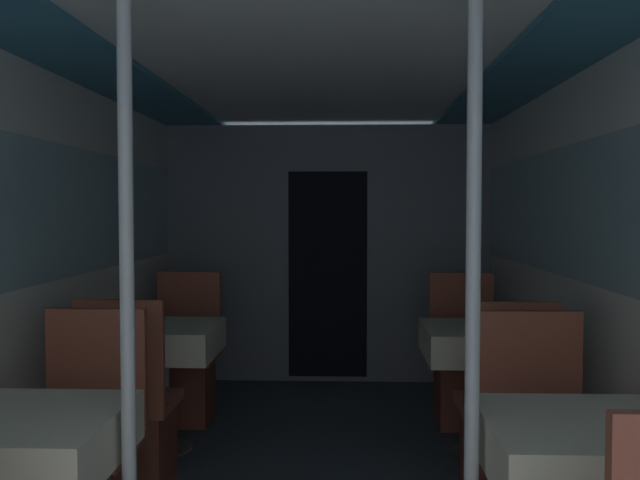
{
  "coord_description": "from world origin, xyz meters",
  "views": [
    {
      "loc": [
        0.16,
        -1.43,
        1.41
      ],
      "look_at": [
        -0.01,
        2.9,
        1.22
      ],
      "focal_mm": 40.0,
      "sensor_mm": 36.0,
      "label": 1
    }
  ],
  "objects_px": {
    "chair_right_far_1": "(465,379)",
    "chair_left_near_1": "(131,430)",
    "dining_table_right_0": "(589,457)",
    "dining_table_left_0": "(17,449)",
    "chair_left_far_1": "(184,376)",
    "chair_right_near_1": "(504,435)",
    "dining_table_left_1": "(160,345)",
    "support_pole_right_0": "(473,323)",
    "dining_table_right_1": "(482,347)",
    "support_pole_left_0": "(127,321)",
    "chair_left_far_0": "(83,479)"
  },
  "relations": [
    {
      "from": "chair_right_far_1",
      "to": "chair_left_near_1",
      "type": "bearing_deg",
      "value": 31.99
    },
    {
      "from": "chair_left_near_1",
      "to": "dining_table_right_0",
      "type": "relative_size",
      "value": 1.33
    },
    {
      "from": "dining_table_left_0",
      "to": "chair_left_near_1",
      "type": "bearing_deg",
      "value": 90.0
    },
    {
      "from": "chair_left_far_1",
      "to": "chair_right_far_1",
      "type": "height_order",
      "value": "same"
    },
    {
      "from": "chair_right_near_1",
      "to": "dining_table_left_1",
      "type": "bearing_deg",
      "value": 162.65
    },
    {
      "from": "dining_table_left_0",
      "to": "dining_table_right_0",
      "type": "bearing_deg",
      "value": 0.0
    },
    {
      "from": "dining_table_left_0",
      "to": "support_pole_right_0",
      "type": "height_order",
      "value": "support_pole_right_0"
    },
    {
      "from": "chair_right_far_1",
      "to": "dining_table_left_1",
      "type": "bearing_deg",
      "value": 17.35
    },
    {
      "from": "chair_right_far_1",
      "to": "dining_table_left_0",
      "type": "bearing_deg",
      "value": 52.09
    },
    {
      "from": "chair_left_near_1",
      "to": "chair_right_far_1",
      "type": "bearing_deg",
      "value": 31.99
    },
    {
      "from": "dining_table_right_0",
      "to": "chair_right_near_1",
      "type": "height_order",
      "value": "chair_right_near_1"
    },
    {
      "from": "chair_left_near_1",
      "to": "dining_table_right_1",
      "type": "bearing_deg",
      "value": 17.35
    },
    {
      "from": "support_pole_left_0",
      "to": "dining_table_right_0",
      "type": "xyz_separation_m",
      "value": [
        1.49,
        0.0,
        -0.43
      ]
    },
    {
      "from": "support_pole_left_0",
      "to": "chair_left_far_1",
      "type": "bearing_deg",
      "value": 98.89
    },
    {
      "from": "dining_table_left_0",
      "to": "dining_table_left_1",
      "type": "height_order",
      "value": "same"
    },
    {
      "from": "dining_table_left_1",
      "to": "support_pole_left_0",
      "type": "bearing_deg",
      "value": -78.32
    },
    {
      "from": "dining_table_left_1",
      "to": "dining_table_right_1",
      "type": "height_order",
      "value": "same"
    },
    {
      "from": "chair_right_near_1",
      "to": "chair_right_far_1",
      "type": "height_order",
      "value": "same"
    },
    {
      "from": "dining_table_right_0",
      "to": "support_pole_right_0",
      "type": "bearing_deg",
      "value": -180.0
    },
    {
      "from": "dining_table_left_1",
      "to": "chair_left_far_0",
      "type": "bearing_deg",
      "value": -90.0
    },
    {
      "from": "dining_table_left_1",
      "to": "chair_left_far_1",
      "type": "bearing_deg",
      "value": 90.0
    },
    {
      "from": "chair_left_near_1",
      "to": "chair_left_far_1",
      "type": "bearing_deg",
      "value": 90.0
    },
    {
      "from": "dining_table_left_1",
      "to": "chair_left_near_1",
      "type": "relative_size",
      "value": 0.75
    },
    {
      "from": "support_pole_left_0",
      "to": "dining_table_right_0",
      "type": "bearing_deg",
      "value": 0.0
    },
    {
      "from": "support_pole_right_0",
      "to": "dining_table_right_1",
      "type": "bearing_deg",
      "value": 78.32
    },
    {
      "from": "chair_left_far_0",
      "to": "chair_left_far_1",
      "type": "bearing_deg",
      "value": -90.0
    },
    {
      "from": "dining_table_left_0",
      "to": "support_pole_left_0",
      "type": "xyz_separation_m",
      "value": [
        0.37,
        -0.0,
        0.43
      ]
    },
    {
      "from": "chair_left_far_1",
      "to": "chair_left_near_1",
      "type": "bearing_deg",
      "value": 90.0
    },
    {
      "from": "support_pole_left_0",
      "to": "dining_table_right_0",
      "type": "relative_size",
      "value": 2.84
    },
    {
      "from": "chair_left_far_1",
      "to": "dining_table_right_1",
      "type": "relative_size",
      "value": 1.33
    },
    {
      "from": "chair_left_far_0",
      "to": "chair_left_far_1",
      "type": "distance_m",
      "value": 1.81
    },
    {
      "from": "dining_table_left_1",
      "to": "support_pole_right_0",
      "type": "relative_size",
      "value": 0.35
    },
    {
      "from": "chair_left_far_0",
      "to": "support_pole_right_0",
      "type": "height_order",
      "value": "support_pole_right_0"
    },
    {
      "from": "chair_left_far_1",
      "to": "chair_right_near_1",
      "type": "bearing_deg",
      "value": 148.01
    },
    {
      "from": "chair_left_far_0",
      "to": "support_pole_left_0",
      "type": "bearing_deg",
      "value": 122.74
    },
    {
      "from": "chair_left_far_1",
      "to": "dining_table_right_1",
      "type": "height_order",
      "value": "chair_left_far_1"
    },
    {
      "from": "chair_right_near_1",
      "to": "dining_table_right_0",
      "type": "bearing_deg",
      "value": -90.0
    },
    {
      "from": "dining_table_right_1",
      "to": "chair_right_far_1",
      "type": "height_order",
      "value": "chair_right_far_1"
    },
    {
      "from": "dining_table_left_1",
      "to": "chair_left_near_1",
      "type": "distance_m",
      "value": 0.67
    },
    {
      "from": "dining_table_left_0",
      "to": "dining_table_left_1",
      "type": "distance_m",
      "value": 1.81
    },
    {
      "from": "dining_table_left_0",
      "to": "chair_left_near_1",
      "type": "relative_size",
      "value": 0.75
    },
    {
      "from": "dining_table_left_0",
      "to": "chair_left_near_1",
      "type": "height_order",
      "value": "chair_left_near_1"
    },
    {
      "from": "dining_table_right_0",
      "to": "chair_right_far_1",
      "type": "height_order",
      "value": "chair_right_far_1"
    },
    {
      "from": "dining_table_left_1",
      "to": "dining_table_right_0",
      "type": "height_order",
      "value": "same"
    },
    {
      "from": "chair_left_far_0",
      "to": "chair_right_far_1",
      "type": "bearing_deg",
      "value": -135.83
    },
    {
      "from": "chair_left_far_0",
      "to": "dining_table_right_1",
      "type": "xyz_separation_m",
      "value": [
        1.86,
        1.23,
        0.32
      ]
    },
    {
      "from": "support_pole_right_0",
      "to": "chair_right_far_1",
      "type": "relative_size",
      "value": 2.14
    },
    {
      "from": "dining_table_left_1",
      "to": "dining_table_right_0",
      "type": "distance_m",
      "value": 2.6
    },
    {
      "from": "support_pole_left_0",
      "to": "chair_left_far_1",
      "type": "height_order",
      "value": "support_pole_left_0"
    },
    {
      "from": "support_pole_right_0",
      "to": "dining_table_right_1",
      "type": "distance_m",
      "value": 1.9
    }
  ]
}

